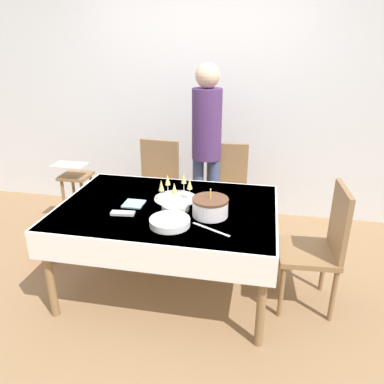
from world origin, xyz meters
TOP-DOWN VIEW (x-y plane):
  - ground_plane at (0.00, 0.00)m, footprint 12.00×12.00m
  - wall_back at (0.00, 1.60)m, footprint 8.00×0.05m
  - dining_table at (0.00, 0.00)m, footprint 1.64×1.16m
  - dining_chair_far_left at (-0.35, 0.90)m, footprint 0.45×0.45m
  - dining_chair_far_right at (0.35, 0.90)m, footprint 0.46×0.46m
  - dining_chair_right_end at (1.14, 0.01)m, footprint 0.45×0.45m
  - birthday_cake at (0.34, -0.10)m, footprint 0.26×0.26m
  - champagne_tray at (0.03, 0.14)m, footprint 0.34×0.34m
  - plate_stack_main at (0.10, -0.30)m, footprint 0.28×0.28m
  - plate_stack_dessert at (0.07, -0.05)m, footprint 0.21×0.21m
  - cake_knife at (0.38, -0.31)m, footprint 0.27×0.16m
  - fork_pile at (-0.28, -0.21)m, footprint 0.17×0.08m
  - napkin_pile at (-0.26, -0.03)m, footprint 0.15×0.15m
  - person_standing at (0.14, 0.94)m, footprint 0.28×0.28m
  - high_chair at (-1.25, 0.91)m, footprint 0.33×0.35m
  - gift_bag at (-1.16, 0.18)m, footprint 0.18×0.11m

SIDE VIEW (x-z plane):
  - ground_plane at x=0.00m, z-range 0.00..0.00m
  - gift_bag at x=-1.16m, z-range 0.00..0.33m
  - high_chair at x=-1.25m, z-range 0.13..0.84m
  - dining_chair_far_left at x=-0.35m, z-range 0.05..1.01m
  - dining_chair_far_right at x=0.35m, z-range 0.05..1.01m
  - dining_chair_right_end at x=1.14m, z-range 0.05..1.01m
  - dining_table at x=0.00m, z-range 0.26..0.99m
  - cake_knife at x=0.38m, z-range 0.73..0.73m
  - napkin_pile at x=-0.26m, z-range 0.73..0.74m
  - fork_pile at x=-0.28m, z-range 0.73..0.75m
  - plate_stack_main at x=0.10m, z-range 0.73..0.78m
  - plate_stack_dessert at x=0.07m, z-range 0.73..0.78m
  - birthday_cake at x=0.34m, z-range 0.69..0.90m
  - champagne_tray at x=0.03m, z-range 0.71..0.89m
  - person_standing at x=0.14m, z-range 0.18..1.89m
  - wall_back at x=0.00m, z-range 0.00..2.70m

